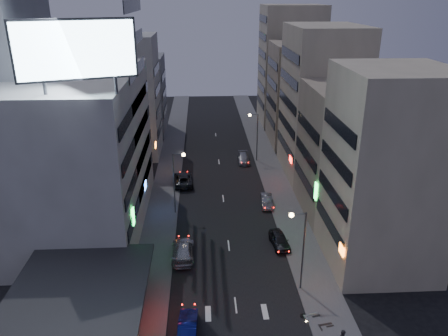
{
  "coord_description": "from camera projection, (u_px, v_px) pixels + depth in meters",
  "views": [
    {
      "loc": [
        -2.72,
        -27.68,
        26.03
      ],
      "look_at": [
        -0.19,
        20.26,
        6.79
      ],
      "focal_mm": 35.0,
      "sensor_mm": 36.0,
      "label": 1
    }
  ],
  "objects": [
    {
      "name": "billboard",
      "position": [
        76.0,
        50.0,
        36.03
      ],
      "size": [
        9.52,
        3.75,
        6.2
      ],
      "rotation": [
        0.0,
        0.0,
        0.35
      ],
      "color": "#595B60",
      "rests_on": "white_building"
    },
    {
      "name": "parked_car_right_mid",
      "position": [
        267.0,
        201.0,
        57.36
      ],
      "size": [
        1.72,
        4.14,
        1.33
      ],
      "primitive_type": "imported",
      "rotation": [
        0.0,
        0.0,
        -0.08
      ],
      "color": "gray",
      "rests_on": "ground"
    },
    {
      "name": "far_left_a",
      "position": [
        125.0,
        97.0,
        72.71
      ],
      "size": [
        11.0,
        10.0,
        20.0
      ],
      "primitive_type": "cube",
      "color": "beige",
      "rests_on": "ground"
    },
    {
      "name": "parked_car_right_near",
      "position": [
        279.0,
        240.0,
        48.16
      ],
      "size": [
        2.17,
        4.41,
        1.45
      ],
      "primitive_type": "imported",
      "rotation": [
        0.0,
        0.0,
        0.11
      ],
      "color": "#232428",
      "rests_on": "ground"
    },
    {
      "name": "shophouse_far",
      "position": [
        321.0,
        103.0,
        64.56
      ],
      "size": [
        10.0,
        14.0,
        22.0
      ],
      "primitive_type": "cube",
      "color": "#C3B599",
      "rests_on": "ground"
    },
    {
      "name": "road_car_blue",
      "position": [
        188.0,
        326.0,
        35.73
      ],
      "size": [
        1.66,
        4.39,
        1.43
      ],
      "primitive_type": "imported",
      "rotation": [
        0.0,
        0.0,
        3.11
      ],
      "color": "navy",
      "rests_on": "ground"
    },
    {
      "name": "far_right_b",
      "position": [
        290.0,
        66.0,
        91.12
      ],
      "size": [
        12.0,
        12.0,
        24.0
      ],
      "primitive_type": "cube",
      "color": "#C3B599",
      "rests_on": "ground"
    },
    {
      "name": "shophouse_mid",
      "position": [
        350.0,
        151.0,
        53.65
      ],
      "size": [
        11.0,
        12.0,
        16.0
      ],
      "primitive_type": "cube",
      "color": "tan",
      "rests_on": "ground"
    },
    {
      "name": "sidewalk_left",
      "position": [
        166.0,
        187.0,
        62.87
      ],
      "size": [
        4.0,
        120.0,
        0.12
      ],
      "primitive_type": "cube",
      "color": "#4C4C4F",
      "rests_on": "ground"
    },
    {
      "name": "street_lamp_left",
      "position": [
        177.0,
        174.0,
        53.59
      ],
      "size": [
        1.6,
        0.44,
        8.02
      ],
      "color": "#595B60",
      "rests_on": "sidewalk_left"
    },
    {
      "name": "scooter_silver_a",
      "position": [
        328.0,
        333.0,
        35.06
      ],
      "size": [
        1.3,
        1.89,
        1.1
      ],
      "primitive_type": null,
      "rotation": [
        0.0,
        0.0,
        2.0
      ],
      "color": "#B8BDC1",
      "rests_on": "sidewalk_right"
    },
    {
      "name": "parked_car_left",
      "position": [
        183.0,
        179.0,
        63.75
      ],
      "size": [
        3.14,
        5.94,
        1.59
      ],
      "primitive_type": "imported",
      "rotation": [
        0.0,
        0.0,
        3.23
      ],
      "color": "black",
      "rests_on": "ground"
    },
    {
      "name": "food_court",
      "position": [
        70.0,
        308.0,
        35.91
      ],
      "size": [
        11.0,
        13.0,
        3.88
      ],
      "color": "#C3B599",
      "rests_on": "ground"
    },
    {
      "name": "shophouse_near",
      "position": [
        386.0,
        172.0,
        42.23
      ],
      "size": [
        10.0,
        11.0,
        20.0
      ],
      "primitive_type": "cube",
      "color": "#C3B599",
      "rests_on": "ground"
    },
    {
      "name": "far_right_a",
      "position": [
        302.0,
        94.0,
        79.24
      ],
      "size": [
        11.0,
        12.0,
        18.0
      ],
      "primitive_type": "cube",
      "color": "tan",
      "rests_on": "ground"
    },
    {
      "name": "road_car_silver",
      "position": [
        183.0,
        250.0,
        46.1
      ],
      "size": [
        2.34,
        5.61,
        1.62
      ],
      "primitive_type": "imported",
      "rotation": [
        0.0,
        0.0,
        3.15
      ],
      "color": "#A4A7AC",
      "rests_on": "ground"
    },
    {
      "name": "sidewalk_right",
      "position": [
        276.0,
        185.0,
        63.66
      ],
      "size": [
        4.0,
        120.0,
        0.12
      ],
      "primitive_type": "cube",
      "color": "#4C4C4F",
      "rests_on": "ground"
    },
    {
      "name": "white_building",
      "position": [
        77.0,
        154.0,
        49.84
      ],
      "size": [
        14.0,
        24.0,
        18.0
      ],
      "primitive_type": "cube",
      "color": "beige",
      "rests_on": "ground"
    },
    {
      "name": "street_lamp_right_near",
      "position": [
        300.0,
        240.0,
        39.33
      ],
      "size": [
        1.6,
        0.44,
        8.02
      ],
      "color": "#595B60",
      "rests_on": "sidewalk_right"
    },
    {
      "name": "scooter_black_b",
      "position": [
        332.0,
        317.0,
        36.77
      ],
      "size": [
        0.93,
        1.91,
        1.12
      ],
      "primitive_type": null,
      "rotation": [
        0.0,
        0.0,
        1.75
      ],
      "color": "black",
      "rests_on": "sidewalk_right"
    },
    {
      "name": "parked_car_right_far",
      "position": [
        244.0,
        158.0,
        72.13
      ],
      "size": [
        2.02,
        4.75,
        1.37
      ],
      "primitive_type": "imported",
      "rotation": [
        0.0,
        0.0,
        -0.02
      ],
      "color": "gray",
      "rests_on": "ground"
    },
    {
      "name": "far_left_b",
      "position": [
        134.0,
        95.0,
        85.67
      ],
      "size": [
        12.0,
        10.0,
        15.0
      ],
      "primitive_type": "cube",
      "color": "gray",
      "rests_on": "ground"
    },
    {
      "name": "scooter_blue",
      "position": [
        335.0,
        336.0,
        34.7
      ],
      "size": [
        0.6,
        1.79,
        1.09
      ],
      "primitive_type": null,
      "rotation": [
        0.0,
        0.0,
        1.57
      ],
      "color": "navy",
      "rests_on": "sidewalk_right"
    },
    {
      "name": "scooter_silver_b",
      "position": [
        318.0,
        306.0,
        37.94
      ],
      "size": [
        1.16,
        2.09,
        1.22
      ],
      "primitive_type": null,
      "rotation": [
        0.0,
        0.0,
        1.83
      ],
      "color": "#B1B4B9",
      "rests_on": "sidewalk_right"
    },
    {
      "name": "street_lamp_right_far",
      "position": [
        255.0,
        130.0,
        70.85
      ],
      "size": [
        1.6,
        0.44,
        8.02
      ],
      "color": "#595B60",
      "rests_on": "sidewalk_right"
    }
  ]
}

